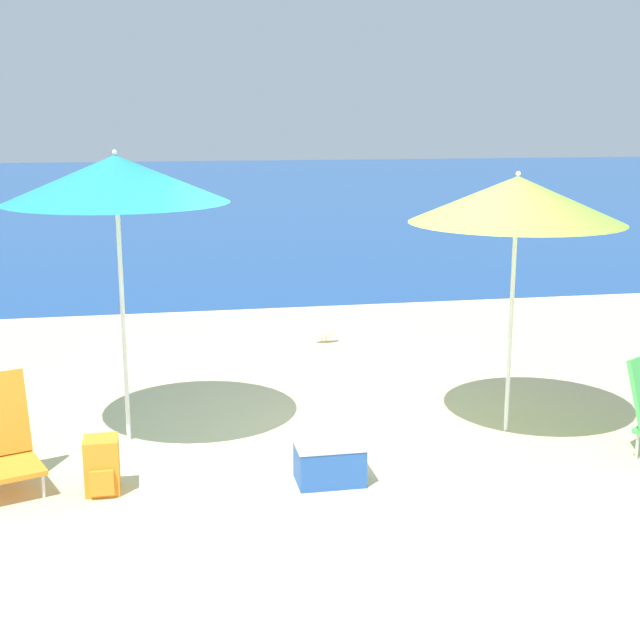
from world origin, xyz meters
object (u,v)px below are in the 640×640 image
at_px(beach_chair_orange, 2,439).
at_px(backpack_orange, 102,466).
at_px(beach_umbrella_lime, 517,200).
at_px(cooler_box, 330,459).
at_px(beach_umbrella_teal, 116,179).
at_px(seagull, 325,331).

distance_m(beach_chair_orange, backpack_orange, 0.76).
height_order(beach_umbrella_lime, cooler_box, beach_umbrella_lime).
bearing_deg(beach_chair_orange, cooler_box, -29.43).
xyz_separation_m(beach_umbrella_teal, beach_chair_orange, (-0.87, -0.80, -1.79)).
bearing_deg(cooler_box, backpack_orange, 175.35).
relative_size(beach_umbrella_teal, cooler_box, 4.73).
relative_size(beach_umbrella_lime, beach_umbrella_teal, 0.93).
bearing_deg(seagull, beach_chair_orange, -130.49).
bearing_deg(beach_umbrella_lime, beach_umbrella_teal, 172.87).
height_order(beach_chair_orange, seagull, beach_chair_orange).
bearing_deg(backpack_orange, seagull, 58.28).
xyz_separation_m(beach_chair_orange, backpack_orange, (0.71, -0.25, -0.16)).
xyz_separation_m(beach_umbrella_lime, cooler_box, (-1.70, -0.78, -1.79)).
bearing_deg(beach_umbrella_teal, beach_chair_orange, -137.60).
distance_m(beach_umbrella_teal, seagull, 4.14).
distance_m(beach_umbrella_lime, beach_chair_orange, 4.37).
relative_size(beach_umbrella_teal, seagull, 8.85).
distance_m(beach_umbrella_lime, backpack_orange, 3.83).
distance_m(cooler_box, seagull, 4.09).
bearing_deg(beach_umbrella_lime, beach_chair_orange, -174.35).
xyz_separation_m(beach_umbrella_lime, beach_umbrella_teal, (-3.17, 0.40, 0.18)).
height_order(backpack_orange, cooler_box, backpack_orange).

